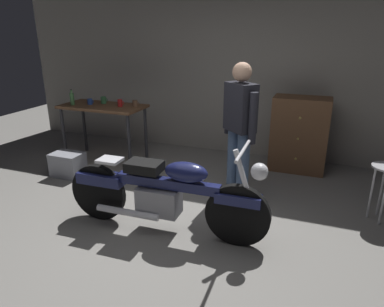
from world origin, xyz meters
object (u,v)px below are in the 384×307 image
mug_brown_stoneware (135,103)px  mug_blue_enamel (90,102)px  motorcycle (165,192)px  person_standing (240,127)px  wooden_dresser (299,134)px  storage_bin (68,164)px  mug_red_diner (120,103)px  mug_green_speckled (104,100)px  bottle (72,99)px

mug_brown_stoneware → mug_blue_enamel: 0.74m
motorcycle → person_standing: size_ratio=1.31×
mug_blue_enamel → wooden_dresser: bearing=12.2°
wooden_dresser → storage_bin: wooden_dresser is taller
storage_bin → mug_red_diner: size_ratio=4.00×
wooden_dresser → mug_green_speckled: bearing=-169.7°
storage_bin → mug_red_diner: 1.19m
person_standing → wooden_dresser: person_standing is taller
mug_brown_stoneware → wooden_dresser: bearing=13.1°
person_standing → wooden_dresser: size_ratio=1.52×
person_standing → mug_blue_enamel: bearing=28.0°
mug_red_diner → mug_blue_enamel: mug_red_diner is taller
motorcycle → mug_brown_stoneware: 2.19m
mug_green_speckled → bottle: 0.47m
mug_red_diner → motorcycle: bearing=-47.5°
mug_blue_enamel → mug_green_speckled: mug_green_speckled is taller
motorcycle → wooden_dresser: size_ratio=1.99×
mug_green_speckled → bottle: bottle is taller
wooden_dresser → person_standing: bearing=-116.0°
person_standing → wooden_dresser: 1.44m
mug_brown_stoneware → mug_blue_enamel: bearing=-170.8°
person_standing → mug_brown_stoneware: person_standing is taller
wooden_dresser → mug_brown_stoneware: wooden_dresser is taller
mug_red_diner → mug_brown_stoneware: size_ratio=0.99×
mug_red_diner → mug_brown_stoneware: mug_red_diner is taller
storage_bin → mug_blue_enamel: (-0.07, 0.74, 0.77)m
bottle → mug_red_diner: bearing=10.9°
storage_bin → mug_green_speckled: 1.18m
mug_red_diner → mug_green_speckled: 0.39m
mug_green_speckled → storage_bin: bearing=-96.0°
mug_red_diner → bottle: bearing=-169.1°
wooden_dresser → mug_blue_enamel: (-3.13, -0.68, 0.39)m
storage_bin → bottle: bottle is taller
motorcycle → mug_blue_enamel: bearing=139.9°
mug_blue_enamel → mug_green_speckled: 0.21m
mug_brown_stoneware → bottle: bottle is taller
motorcycle → mug_brown_stoneware: same height
motorcycle → storage_bin: size_ratio=4.98×
person_standing → wooden_dresser: bearing=-75.1°
storage_bin → mug_red_diner: mug_red_diner is taller
mug_brown_stoneware → mug_green_speckled: (-0.57, 0.02, 0.01)m
storage_bin → bottle: bearing=116.2°
person_standing → mug_blue_enamel: (-2.52, 0.58, 0.02)m
person_standing → mug_green_speckled: size_ratio=13.98×
wooden_dresser → mug_red_diner: 2.71m
motorcycle → storage_bin: motorcycle is taller
person_standing → mug_red_diner: 2.08m
wooden_dresser → mug_brown_stoneware: bearing=-166.9°
motorcycle → bottle: bearing=145.1°
motorcycle → mug_green_speckled: (-1.85, 1.72, 0.50)m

